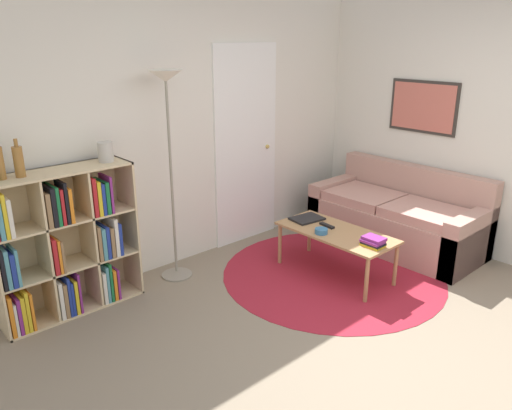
# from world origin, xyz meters

# --- Properties ---
(ground_plane) EXTENTS (14.00, 14.00, 0.00)m
(ground_plane) POSITION_xyz_m (0.00, 0.00, 0.00)
(ground_plane) COLOR gray
(wall_back) EXTENTS (7.33, 0.11, 2.60)m
(wall_back) POSITION_xyz_m (0.03, 2.42, 1.29)
(wall_back) COLOR silver
(wall_back) RESTS_ON ground_plane
(wall_right) EXTENTS (0.08, 5.39, 2.60)m
(wall_right) POSITION_xyz_m (2.19, 1.20, 1.30)
(wall_right) COLOR silver
(wall_right) RESTS_ON ground_plane
(rug) EXTENTS (2.09, 2.09, 0.01)m
(rug) POSITION_xyz_m (0.69, 1.14, 0.00)
(rug) COLOR maroon
(rug) RESTS_ON ground_plane
(bookshelf) EXTENTS (1.13, 0.34, 1.19)m
(bookshelf) POSITION_xyz_m (-1.44, 2.20, 0.58)
(bookshelf) COLOR beige
(bookshelf) RESTS_ON ground_plane
(floor_lamp) EXTENTS (0.29, 0.29, 1.90)m
(floor_lamp) POSITION_xyz_m (-0.43, 2.13, 1.55)
(floor_lamp) COLOR gray
(floor_lamp) RESTS_ON ground_plane
(couch) EXTENTS (0.83, 1.78, 0.83)m
(couch) POSITION_xyz_m (1.79, 1.15, 0.29)
(couch) COLOR tan
(couch) RESTS_ON ground_plane
(coffee_table) EXTENTS (0.52, 1.12, 0.44)m
(coffee_table) POSITION_xyz_m (0.71, 1.14, 0.40)
(coffee_table) COLOR #AD7F51
(coffee_table) RESTS_ON ground_plane
(laptop) EXTENTS (0.33, 0.27, 0.02)m
(laptop) POSITION_xyz_m (0.73, 1.53, 0.45)
(laptop) COLOR black
(laptop) RESTS_ON coffee_table
(bowl) EXTENTS (0.12, 0.12, 0.05)m
(bowl) POSITION_xyz_m (0.56, 1.20, 0.46)
(bowl) COLOR teal
(bowl) RESTS_ON coffee_table
(book_stack_on_table) EXTENTS (0.15, 0.19, 0.08)m
(book_stack_on_table) POSITION_xyz_m (0.67, 0.71, 0.48)
(book_stack_on_table) COLOR gold
(book_stack_on_table) RESTS_ON coffee_table
(remote) EXTENTS (0.06, 0.17, 0.02)m
(remote) POSITION_xyz_m (0.74, 1.28, 0.45)
(remote) COLOR black
(remote) RESTS_ON coffee_table
(bottle_middle) EXTENTS (0.06, 0.06, 0.30)m
(bottle_middle) POSITION_xyz_m (-1.78, 2.22, 1.32)
(bottle_middle) COLOR olive
(bottle_middle) RESTS_ON bookshelf
(bottle_right) EXTENTS (0.07, 0.07, 0.28)m
(bottle_right) POSITION_xyz_m (-1.66, 2.20, 1.31)
(bottle_right) COLOR olive
(bottle_right) RESTS_ON bookshelf
(vase_on_shelf) EXTENTS (0.12, 0.12, 0.16)m
(vase_on_shelf) POSITION_xyz_m (-0.98, 2.20, 1.27)
(vase_on_shelf) COLOR #B7B2A8
(vase_on_shelf) RESTS_ON bookshelf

